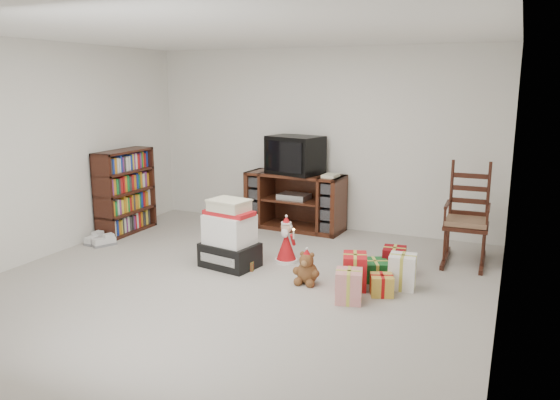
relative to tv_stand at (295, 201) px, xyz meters
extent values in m
cube|color=#B8B1A9|center=(0.26, -2.22, -0.40)|extent=(5.00, 5.00, 0.01)
cube|color=white|center=(0.26, -2.22, 2.10)|extent=(5.00, 5.00, 0.01)
cube|color=white|center=(0.26, 0.28, 0.85)|extent=(5.00, 0.01, 2.50)
cube|color=white|center=(0.26, -4.72, 0.85)|extent=(5.00, 0.01, 2.50)
cube|color=white|center=(-2.24, -2.22, 0.85)|extent=(0.01, 5.00, 2.50)
cube|color=white|center=(2.76, -2.22, 0.85)|extent=(0.01, 5.00, 2.50)
cube|color=#492114|center=(0.00, 0.00, 0.00)|extent=(1.41, 0.58, 0.79)
cube|color=#B3B3B6|center=(0.00, -0.03, 0.07)|extent=(0.43, 0.32, 0.08)
cube|color=#37190F|center=(-2.06, -1.09, 0.17)|extent=(0.31, 0.93, 1.14)
cube|color=#37190F|center=(2.34, -0.60, 0.04)|extent=(0.49, 0.47, 0.05)
cube|color=#88624A|center=(2.34, -0.60, 0.09)|extent=(0.45, 0.43, 0.06)
cube|color=#37190F|center=(2.34, -0.38, 0.43)|extent=(0.41, 0.06, 0.74)
cube|color=#37190F|center=(2.34, -0.60, -0.37)|extent=(0.50, 0.80, 0.06)
cube|color=black|center=(-0.06, -1.79, -0.26)|extent=(0.67, 0.53, 0.27)
cube|color=white|center=(-0.06, -1.79, 0.04)|extent=(0.56, 0.47, 0.33)
cube|color=red|center=(-0.06, -1.79, 0.22)|extent=(0.58, 0.38, 0.05)
cube|color=beige|center=(-0.06, -1.79, 0.30)|extent=(0.45, 0.38, 0.11)
cube|color=maroon|center=(-0.05, -1.61, -0.15)|extent=(0.42, 0.31, 0.50)
cube|color=black|center=(-0.05, -1.52, 0.17)|extent=(0.20, 0.09, 0.03)
ellipsoid|color=brown|center=(0.93, -1.93, -0.28)|extent=(0.22, 0.19, 0.23)
sphere|color=brown|center=(0.93, -1.96, -0.14)|extent=(0.15, 0.15, 0.15)
cone|color=#B31318|center=(0.46, -1.39, -0.22)|extent=(0.25, 0.25, 0.36)
sphere|color=#D4A994|center=(0.46, -1.39, 0.01)|extent=(0.12, 0.12, 0.12)
cone|color=#B31318|center=(0.46, -1.39, 0.10)|extent=(0.11, 0.11, 0.09)
cylinder|color=silver|center=(0.59, -1.49, -0.03)|extent=(0.02, 0.02, 0.11)
cone|color=#B31318|center=(0.01, -1.48, -0.19)|extent=(0.28, 0.28, 0.41)
sphere|color=#D4A994|center=(0.01, -1.48, 0.06)|extent=(0.14, 0.14, 0.14)
cone|color=#B31318|center=(0.01, -1.48, 0.17)|extent=(0.12, 0.12, 0.10)
cylinder|color=silver|center=(0.15, -1.59, 0.02)|extent=(0.02, 0.02, 0.12)
cube|color=silver|center=(-2.08, -1.72, -0.34)|extent=(0.12, 0.29, 0.10)
cube|color=silver|center=(-1.90, -1.72, -0.34)|extent=(0.23, 0.31, 0.10)
cube|color=red|center=(1.38, -1.80, -0.26)|extent=(0.27, 0.27, 0.27)
cube|color=#1B6D2D|center=(1.59, -1.54, -0.26)|extent=(0.27, 0.27, 0.27)
cube|color=gold|center=(1.65, -1.96, -0.26)|extent=(0.27, 0.27, 0.27)
cube|color=white|center=(1.33, -2.17, -0.26)|extent=(0.27, 0.27, 0.27)
cube|color=white|center=(1.86, -1.75, -0.26)|extent=(0.27, 0.27, 0.27)
cube|color=maroon|center=(1.80, -1.33, -0.26)|extent=(0.27, 0.27, 0.27)
cube|color=black|center=(0.00, 0.01, 0.65)|extent=(0.81, 0.66, 0.52)
cube|color=black|center=(0.00, -0.25, 0.65)|extent=(0.59, 0.17, 0.42)
camera|label=1|loc=(2.80, -6.92, 1.64)|focal=35.00mm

